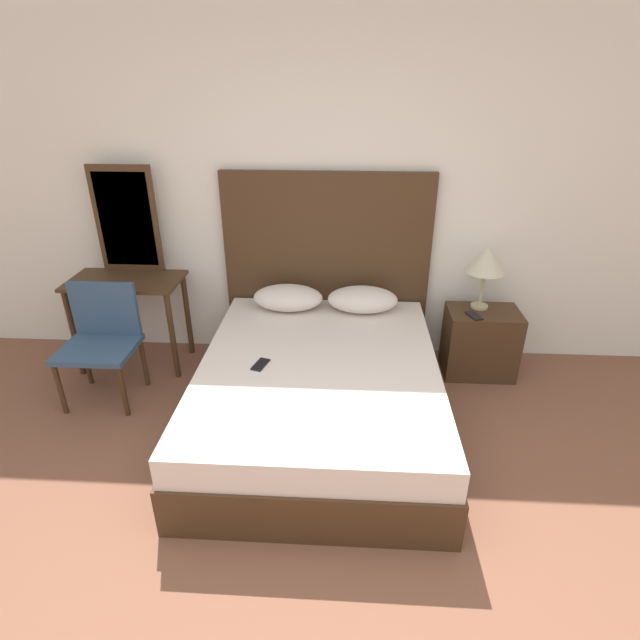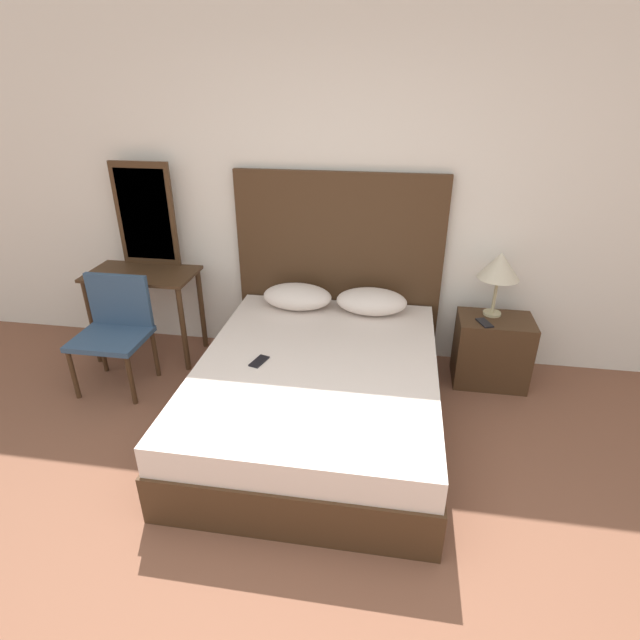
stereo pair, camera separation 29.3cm
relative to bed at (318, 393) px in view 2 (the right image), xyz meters
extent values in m
cube|color=white|center=(0.09, 1.10, 1.10)|extent=(10.00, 0.06, 2.70)
cube|color=#422B19|center=(0.00, 0.00, -0.09)|extent=(1.56, 2.00, 0.31)
cube|color=silver|center=(0.00, 0.00, 0.16)|extent=(1.53, 1.96, 0.19)
cube|color=#422B19|center=(0.00, 1.02, 0.52)|extent=(1.64, 0.05, 1.53)
ellipsoid|color=silver|center=(-0.29, 0.79, 0.35)|extent=(0.54, 0.33, 0.19)
ellipsoid|color=silver|center=(0.29, 0.79, 0.35)|extent=(0.54, 0.33, 0.19)
cube|color=black|center=(-0.37, -0.07, 0.26)|extent=(0.11, 0.16, 0.01)
cube|color=#422B19|center=(1.23, 0.74, 0.02)|extent=(0.55, 0.37, 0.54)
cylinder|color=tan|center=(1.20, 0.82, 0.30)|extent=(0.13, 0.13, 0.02)
cylinder|color=tan|center=(1.20, 0.82, 0.45)|extent=(0.02, 0.02, 0.27)
cone|color=beige|center=(1.20, 0.82, 0.69)|extent=(0.30, 0.30, 0.20)
cube|color=black|center=(1.13, 0.65, 0.30)|extent=(0.12, 0.17, 0.01)
cube|color=#422B19|center=(-1.55, 0.73, 0.49)|extent=(0.86, 0.47, 0.02)
cylinder|color=#422B19|center=(-1.95, 0.53, 0.11)|extent=(0.04, 0.04, 0.72)
cylinder|color=#422B19|center=(-1.16, 0.53, 0.11)|extent=(0.04, 0.04, 0.72)
cylinder|color=#422B19|center=(-1.95, 0.92, 0.11)|extent=(0.04, 0.04, 0.72)
cylinder|color=#422B19|center=(-1.16, 0.92, 0.11)|extent=(0.04, 0.04, 0.72)
cube|color=#422B19|center=(-1.55, 0.94, 0.91)|extent=(0.49, 0.03, 0.83)
cube|color=#B2BCC6|center=(-1.55, 0.93, 0.91)|extent=(0.42, 0.01, 0.73)
cube|color=#334C6B|center=(-1.59, 0.21, 0.17)|extent=(0.51, 0.44, 0.04)
cube|color=#334C6B|center=(-1.59, 0.41, 0.40)|extent=(0.49, 0.04, 0.41)
cylinder|color=#422B19|center=(-1.82, 0.02, -0.05)|extent=(0.04, 0.04, 0.40)
cylinder|color=#422B19|center=(-1.36, 0.02, -0.05)|extent=(0.04, 0.04, 0.40)
cylinder|color=#422B19|center=(-1.82, 0.40, -0.05)|extent=(0.04, 0.04, 0.40)
cylinder|color=#422B19|center=(-1.36, 0.40, -0.05)|extent=(0.04, 0.04, 0.40)
camera|label=1|loc=(0.17, -2.78, 1.93)|focal=28.00mm
camera|label=2|loc=(0.46, -2.75, 1.93)|focal=28.00mm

